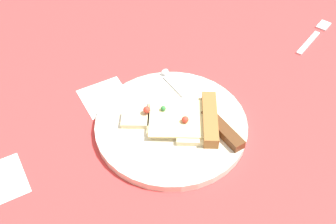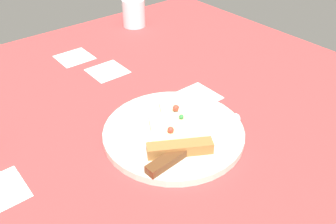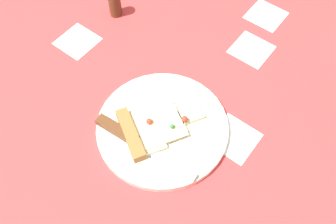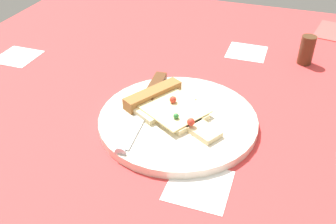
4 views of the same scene
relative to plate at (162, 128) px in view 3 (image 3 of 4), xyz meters
The scene contains 5 objects.
ground_plane 4.26cm from the plate, 126.28° to the right, with size 126.52×126.52×3.00cm.
plate is the anchor object (origin of this frame).
pizza_slice 3.01cm from the plate, 30.22° to the right, with size 18.95×15.54×2.61cm.
knife 6.89cm from the plate, 16.74° to the right, with size 3.91×24.09×2.45cm.
pepper_shaker 37.22cm from the plate, 122.80° to the right, with size 3.20×3.20×6.56cm, color #4C2D19.
Camera 3 is at (31.90, 27.31, 69.24)cm, focal length 39.47 mm.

